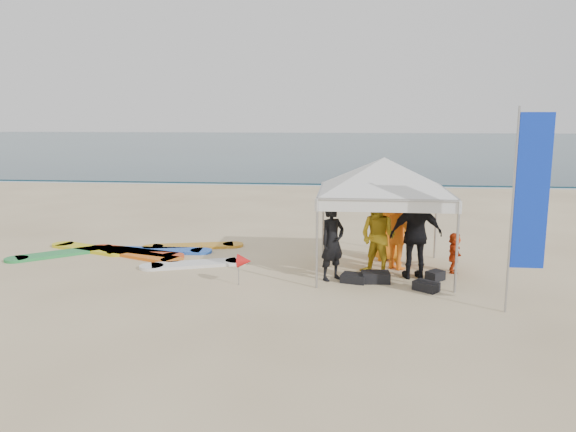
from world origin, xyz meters
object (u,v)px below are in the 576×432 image
Objects in this scene: canopy_tent at (384,158)px; surfboard_spread at (139,253)px; person_orange_b at (389,224)px; person_black_b at (416,235)px; person_orange_a at (398,231)px; marker_pennant at (244,261)px; person_yellow at (378,236)px; person_black_a at (332,242)px; person_seated at (454,253)px; feather_flag at (530,194)px.

canopy_tent is 0.69× the size of surfboard_spread.
person_orange_b is 0.32× the size of surfboard_spread.
canopy_tent reaches higher than person_black_b.
person_orange_b reaches higher than person_orange_a.
person_orange_b is at bearing 0.40° from surfboard_spread.
person_black_b is at bearing 109.02° from person_orange_b.
person_orange_a reaches higher than marker_pennant.
person_yellow is 5.93m from surfboard_spread.
person_seated is (2.62, 0.84, -0.36)m from person_black_a.
person_black_a is 0.90× the size of person_orange_b.
person_black_a is 1.75m from person_black_b.
surfboard_spread is at bearing -22.27° from person_black_b.
person_black_a is 1.86m from marker_pennant.
person_orange_a is 0.46× the size of canopy_tent.
person_black_a is 1.82× the size of person_seated.
feather_flag is at bearing 119.09° from person_black_b.
surfboard_spread is at bearing 157.59° from feather_flag.
feather_flag is (0.70, -2.49, 1.63)m from person_seated.
person_black_a is 2.50× the size of marker_pennant.
feather_flag is (1.59, -1.95, 1.14)m from person_black_b.
marker_pennant is 3.83m from surfboard_spread.
person_orange_a is 3.48m from feather_flag.
canopy_tent is at bearing 77.15° from person_orange_a.
person_yellow is 1.31m from person_orange_b.
canopy_tent reaches higher than surfboard_spread.
person_black_a is at bearing 75.74° from person_orange_a.
person_yellow is 0.48× the size of feather_flag.
feather_flag is at bearing -46.47° from canopy_tent.
person_black_b reaches higher than person_seated.
person_seated is 0.23× the size of canopy_tent.
feather_flag is 5.40m from marker_pennant.
marker_pennant is (-1.74, -0.57, -0.30)m from person_black_a.
person_yellow is 0.31× the size of surfboard_spread.
canopy_tent reaches higher than person_orange_b.
canopy_tent reaches higher than person_seated.
canopy_tent is 1.07× the size of feather_flag.
feather_flag reaches higher than person_black_a.
marker_pennant is (-2.79, -1.30, -1.99)m from canopy_tent.
person_yellow is at bearing -12.07° from surfboard_spread.
canopy_tent reaches higher than marker_pennant.
person_yellow reaches higher than person_seated.
marker_pennant is at bearing 116.86° from person_seated.
person_orange_b is 3.80m from marker_pennant.
person_orange_b is 0.47× the size of canopy_tent.
marker_pennant is (-4.36, -1.41, 0.06)m from person_seated.
feather_flag is at bearing -68.30° from person_black_a.
person_yellow reaches higher than marker_pennant.
person_black_b is 1.51m from person_orange_b.
person_black_b is 1.16m from person_seated.
canopy_tent reaches higher than person_black_a.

